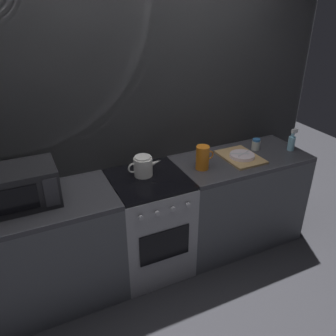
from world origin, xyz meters
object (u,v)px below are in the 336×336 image
(spice_jar, at_px, (256,144))
(microwave, at_px, (22,186))
(kettle, at_px, (143,166))
(spray_bottle, at_px, (292,142))
(pitcher, at_px, (203,158))
(dish_pile, at_px, (241,156))
(stove_unit, at_px, (150,224))

(spice_jar, bearing_deg, microwave, -178.64)
(microwave, relative_size, kettle, 1.62)
(kettle, xyz_separation_m, spice_jar, (1.13, 0.02, -0.03))
(kettle, bearing_deg, spray_bottle, -5.20)
(kettle, relative_size, spice_jar, 2.71)
(pitcher, relative_size, dish_pile, 0.50)
(kettle, height_order, spice_jar, kettle)
(kettle, bearing_deg, spice_jar, 1.04)
(spice_jar, bearing_deg, stove_unit, -175.78)
(spice_jar, height_order, spray_bottle, spray_bottle)
(stove_unit, distance_m, spray_bottle, 1.50)
(dish_pile, bearing_deg, spice_jar, 23.19)
(pitcher, relative_size, spice_jar, 1.90)
(spray_bottle, bearing_deg, stove_unit, 177.25)
(kettle, relative_size, dish_pile, 0.71)
(kettle, height_order, dish_pile, kettle)
(pitcher, distance_m, spice_jar, 0.66)
(dish_pile, height_order, spice_jar, spice_jar)
(stove_unit, xyz_separation_m, microwave, (-0.91, 0.03, 0.59))
(spray_bottle, bearing_deg, kettle, 174.80)
(stove_unit, bearing_deg, spray_bottle, -2.75)
(microwave, distance_m, kettle, 0.89)
(microwave, height_order, dish_pile, microwave)
(microwave, distance_m, spray_bottle, 2.31)
(kettle, bearing_deg, microwave, -178.24)
(spice_jar, distance_m, spray_bottle, 0.32)
(pitcher, xyz_separation_m, dish_pile, (0.41, 0.02, -0.08))
(stove_unit, height_order, pitcher, pitcher)
(dish_pile, bearing_deg, spray_bottle, -5.14)
(stove_unit, distance_m, dish_pile, 0.99)
(stove_unit, bearing_deg, spice_jar, 4.22)
(microwave, bearing_deg, dish_pile, -1.74)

